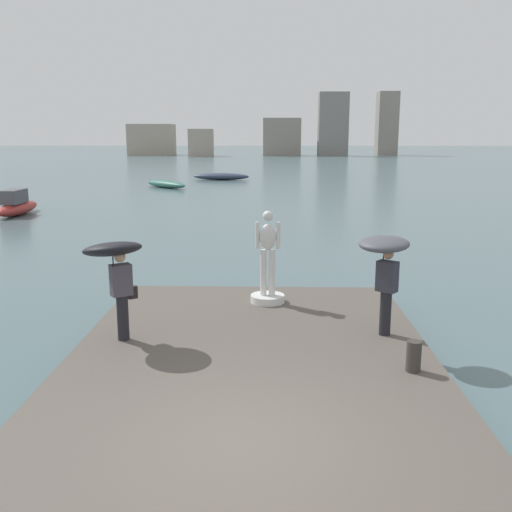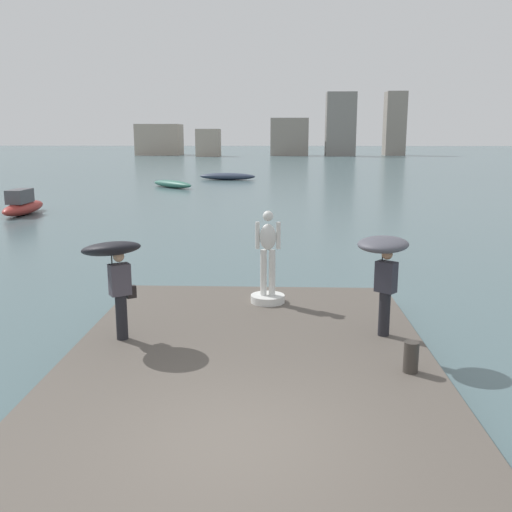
{
  "view_description": "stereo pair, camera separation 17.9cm",
  "coord_description": "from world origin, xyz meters",
  "px_view_note": "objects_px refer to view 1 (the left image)",
  "views": [
    {
      "loc": [
        0.33,
        -6.68,
        4.24
      ],
      "look_at": [
        0.0,
        6.03,
        1.55
      ],
      "focal_mm": 40.05,
      "sensor_mm": 36.0,
      "label": 1
    },
    {
      "loc": [
        0.51,
        -6.67,
        4.24
      ],
      "look_at": [
        0.0,
        6.03,
        1.55
      ],
      "focal_mm": 40.05,
      "sensor_mm": 36.0,
      "label": 2
    }
  ],
  "objects_px": {
    "statue_white_figure": "(268,271)",
    "onlooker_right": "(385,257)",
    "boat_near": "(17,206)",
    "mooring_bollard": "(414,356)",
    "boat_far": "(166,184)",
    "boat_mid": "(221,176)",
    "onlooker_left": "(115,261)"
  },
  "relations": [
    {
      "from": "onlooker_left",
      "to": "mooring_bollard",
      "type": "relative_size",
      "value": 3.83
    },
    {
      "from": "mooring_bollard",
      "to": "boat_mid",
      "type": "xyz_separation_m",
      "value": [
        -7.24,
        46.88,
        -0.32
      ]
    },
    {
      "from": "mooring_bollard",
      "to": "boat_far",
      "type": "relative_size",
      "value": 0.12
    },
    {
      "from": "onlooker_left",
      "to": "boat_mid",
      "type": "distance_m",
      "value": 45.61
    },
    {
      "from": "boat_mid",
      "to": "boat_far",
      "type": "height_order",
      "value": "boat_mid"
    },
    {
      "from": "onlooker_right",
      "to": "boat_far",
      "type": "xyz_separation_m",
      "value": [
        -10.9,
        36.44,
        -1.64
      ]
    },
    {
      "from": "mooring_bollard",
      "to": "statue_white_figure",
      "type": "bearing_deg",
      "value": 121.74
    },
    {
      "from": "statue_white_figure",
      "to": "mooring_bollard",
      "type": "relative_size",
      "value": 4.13
    },
    {
      "from": "boat_far",
      "to": "boat_mid",
      "type": "bearing_deg",
      "value": 65.98
    },
    {
      "from": "onlooker_left",
      "to": "onlooker_right",
      "type": "xyz_separation_m",
      "value": [
        5.1,
        0.51,
        -0.02
      ]
    },
    {
      "from": "statue_white_figure",
      "to": "onlooker_right",
      "type": "relative_size",
      "value": 1.1
    },
    {
      "from": "onlooker_right",
      "to": "statue_white_figure",
      "type": "bearing_deg",
      "value": 137.21
    },
    {
      "from": "onlooker_left",
      "to": "boat_near",
      "type": "relative_size",
      "value": 0.45
    },
    {
      "from": "onlooker_right",
      "to": "boat_far",
      "type": "distance_m",
      "value": 38.07
    },
    {
      "from": "statue_white_figure",
      "to": "boat_mid",
      "type": "xyz_separation_m",
      "value": [
        -4.8,
        42.93,
        -0.82
      ]
    },
    {
      "from": "statue_white_figure",
      "to": "boat_far",
      "type": "distance_m",
      "value": 35.42
    },
    {
      "from": "statue_white_figure",
      "to": "boat_far",
      "type": "bearing_deg",
      "value": 104.1
    },
    {
      "from": "onlooker_right",
      "to": "boat_mid",
      "type": "xyz_separation_m",
      "value": [
        -7.07,
        45.03,
        -1.6
      ]
    },
    {
      "from": "boat_near",
      "to": "boat_mid",
      "type": "xyz_separation_m",
      "value": [
        8.96,
        25.32,
        -0.18
      ]
    },
    {
      "from": "onlooker_right",
      "to": "mooring_bollard",
      "type": "height_order",
      "value": "onlooker_right"
    },
    {
      "from": "onlooker_left",
      "to": "boat_mid",
      "type": "relative_size",
      "value": 0.36
    },
    {
      "from": "boat_mid",
      "to": "boat_near",
      "type": "bearing_deg",
      "value": -109.48
    },
    {
      "from": "onlooker_left",
      "to": "onlooker_right",
      "type": "height_order",
      "value": "onlooker_left"
    },
    {
      "from": "statue_white_figure",
      "to": "onlooker_right",
      "type": "distance_m",
      "value": 3.19
    },
    {
      "from": "statue_white_figure",
      "to": "boat_mid",
      "type": "distance_m",
      "value": 43.21
    },
    {
      "from": "onlooker_left",
      "to": "boat_near",
      "type": "bearing_deg",
      "value": 118.38
    },
    {
      "from": "onlooker_right",
      "to": "mooring_bollard",
      "type": "distance_m",
      "value": 2.26
    },
    {
      "from": "onlooker_left",
      "to": "mooring_bollard",
      "type": "distance_m",
      "value": 5.6
    },
    {
      "from": "onlooker_right",
      "to": "boat_near",
      "type": "distance_m",
      "value": 25.44
    },
    {
      "from": "onlooker_left",
      "to": "boat_far",
      "type": "relative_size",
      "value": 0.45
    },
    {
      "from": "onlooker_left",
      "to": "boat_near",
      "type": "xyz_separation_m",
      "value": [
        -10.92,
        20.22,
        -1.44
      ]
    },
    {
      "from": "mooring_bollard",
      "to": "onlooker_right",
      "type": "bearing_deg",
      "value": 95.45
    }
  ]
}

